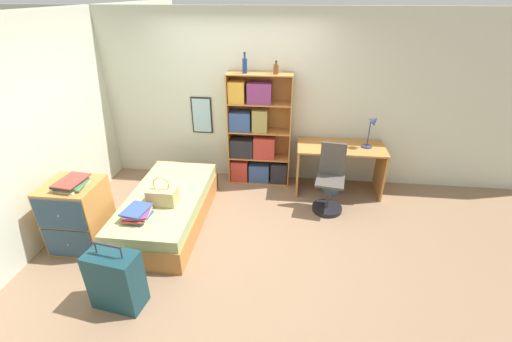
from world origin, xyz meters
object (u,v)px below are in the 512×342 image
book_stack_on_bed (138,213)px  bookcase (255,137)px  bottle_green (245,65)px  desk (340,160)px  bottle_brown (276,69)px  bed (168,208)px  desk_lamp (373,125)px  desk_chair (329,189)px  handbag (163,195)px  suitcase (116,280)px  waste_bin (331,183)px  magazine_pile_on_dresser (71,183)px  dresser (78,215)px

book_stack_on_bed → bookcase: bearing=57.2°
bottle_green → desk: 1.96m
bottle_brown → desk: bearing=-6.8°
bookcase → bed: bearing=-129.4°
desk_lamp → bottle_green: bearing=176.7°
book_stack_on_bed → desk_chair: 2.54m
handbag → suitcase: size_ratio=0.49×
bottle_green → bookcase: bearing=13.6°
suitcase → desk_chair: bearing=41.8°
handbag → desk_lamp: desk_lamp is taller
bottle_brown → book_stack_on_bed: bearing=-129.5°
bottle_green → bottle_brown: 0.44m
suitcase → book_stack_on_bed: bearing=97.6°
bed → book_stack_on_bed: size_ratio=5.11×
handbag → bottle_green: bearing=59.7°
bookcase → desk_lamp: size_ratio=3.51×
bottle_green → desk_lamp: bottle_green is taller
bed → bottle_green: (0.88, 1.21, 1.63)m
bookcase → desk: 1.32m
waste_bin → magazine_pile_on_dresser: bearing=-151.8°
bed → suitcase: (-0.02, -1.38, 0.09)m
desk → handbag: bearing=-150.0°
book_stack_on_bed → waste_bin: size_ratio=1.29×
bed → desk_chair: (2.14, 0.56, 0.11)m
bottle_green → dresser: bearing=-134.7°
desk_chair → bottle_green: bearing=152.5°
book_stack_on_bed → desk_lamp: desk_lamp is taller
magazine_pile_on_dresser → bookcase: bearing=45.1°
bed → bookcase: size_ratio=1.08×
bed → desk_chair: size_ratio=1.94×
suitcase → bottle_brown: bearing=62.6°
handbag → bottle_brown: bottle_brown is taller
bottle_green → bottle_brown: bottle_green is taller
desk → desk_chair: size_ratio=1.32×
waste_bin → dresser: bearing=-152.8°
dresser → suitcase: bearing=-43.9°
magazine_pile_on_dresser → waste_bin: bearing=28.2°
magazine_pile_on_dresser → desk_lamp: bearing=25.8°
bottle_brown → dresser: bearing=-141.0°
handbag → magazine_pile_on_dresser: 1.01m
bed → magazine_pile_on_dresser: (-0.82, -0.60, 0.67)m
suitcase → bottle_green: bottle_green is taller
bottle_green → book_stack_on_bed: bearing=-120.0°
waste_bin → desk: bearing=35.1°
desk_lamp → desk_chair: size_ratio=0.51×
book_stack_on_bed → bottle_brown: bottle_brown is taller
handbag → desk: size_ratio=0.29×
bed → desk: 2.58m
bookcase → magazine_pile_on_dresser: bearing=-134.9°
book_stack_on_bed → bookcase: bookcase is taller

